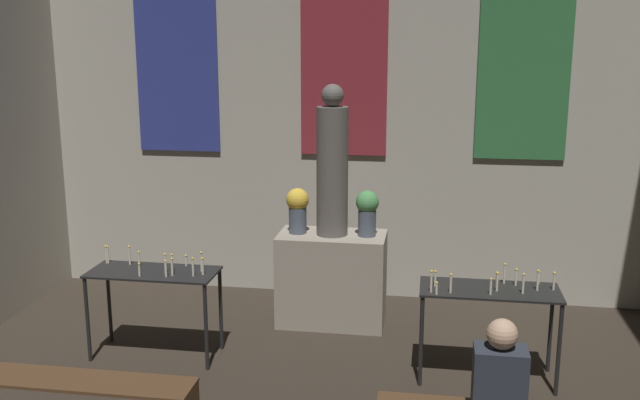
% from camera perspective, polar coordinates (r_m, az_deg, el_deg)
% --- Properties ---
extents(wall_back, '(7.21, 0.16, 5.27)m').
position_cam_1_polar(wall_back, '(8.17, 1.99, 10.52)').
color(wall_back, '#B2AD9E').
rests_on(wall_back, ground_plane).
extents(altar, '(1.13, 0.62, 0.98)m').
position_cam_1_polar(altar, '(7.62, 0.96, -6.31)').
color(altar, gray).
rests_on(altar, ground_plane).
extents(statue, '(0.33, 0.33, 1.56)m').
position_cam_1_polar(statue, '(7.32, 0.99, 2.74)').
color(statue, '#5B5651').
rests_on(statue, altar).
extents(flower_vase_left, '(0.24, 0.24, 0.48)m').
position_cam_1_polar(flower_vase_left, '(7.47, -1.80, -0.65)').
color(flower_vase_left, '#4C5666').
rests_on(flower_vase_left, altar).
extents(flower_vase_right, '(0.24, 0.24, 0.48)m').
position_cam_1_polar(flower_vase_right, '(7.37, 3.80, -0.86)').
color(flower_vase_right, '#4C5666').
rests_on(flower_vase_right, altar).
extents(candle_rack_left, '(1.21, 0.52, 1.04)m').
position_cam_1_polar(candle_rack_left, '(6.94, -13.14, -6.40)').
color(candle_rack_left, black).
rests_on(candle_rack_left, ground_plane).
extents(candle_rack_right, '(1.21, 0.52, 1.05)m').
position_cam_1_polar(candle_rack_right, '(6.48, 13.39, -7.83)').
color(candle_rack_right, black).
rests_on(candle_rack_right, ground_plane).
extents(pew_back_left, '(1.84, 0.36, 0.46)m').
position_cam_1_polar(pew_back_left, '(5.92, -18.91, -14.52)').
color(pew_back_left, '#4C331E').
rests_on(pew_back_left, ground_plane).
extents(person_seated, '(0.36, 0.24, 0.68)m').
position_cam_1_polar(person_seated, '(5.13, 14.20, -13.21)').
color(person_seated, '#282D38').
rests_on(person_seated, pew_back_right).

